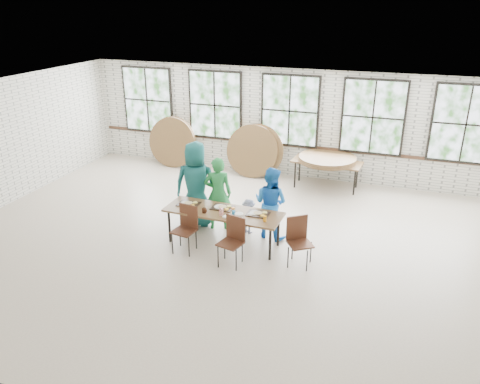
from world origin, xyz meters
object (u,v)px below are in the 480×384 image
at_px(dining_table, 223,213).
at_px(storage_table, 327,163).
at_px(chair_near_right, 233,237).
at_px(chair_near_left, 186,224).

distance_m(dining_table, storage_table, 4.08).
relative_size(dining_table, chair_near_right, 2.55).
height_order(dining_table, chair_near_left, chair_near_left).
distance_m(chair_near_right, storage_table, 4.57).
bearing_deg(chair_near_right, storage_table, 91.51).
bearing_deg(chair_near_right, chair_near_left, -175.43).
xyz_separation_m(chair_near_right, storage_table, (0.98, 4.46, 0.13)).
bearing_deg(dining_table, storage_table, 71.16).
height_order(chair_near_left, chair_near_right, same).
bearing_deg(dining_table, chair_near_left, -140.94).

